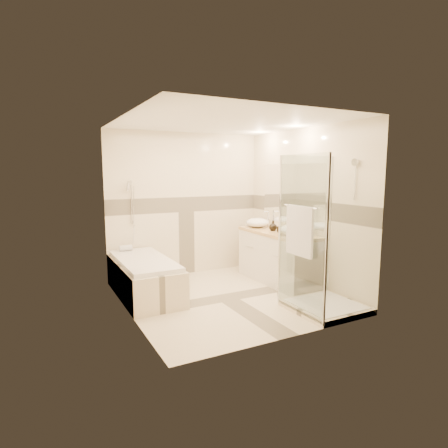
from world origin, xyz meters
name	(u,v)px	position (x,y,z in m)	size (l,w,h in m)	color
room	(229,212)	(0.06, 0.01, 1.26)	(2.82, 3.02, 2.52)	beige
bathtub	(144,275)	(-1.02, 0.65, 0.31)	(0.75, 1.70, 0.56)	beige
vanity	(277,257)	(1.12, 0.30, 0.43)	(0.58, 1.62, 0.85)	silver
shower_enclosure	(316,273)	(0.83, -0.97, 0.51)	(0.96, 0.93, 2.04)	beige
vessel_sink_near	(258,222)	(1.10, 0.89, 0.93)	(0.41, 0.41, 0.16)	white
vessel_sink_far	(292,230)	(1.10, -0.10, 0.93)	(0.42, 0.42, 0.17)	white
faucet_near	(268,217)	(1.32, 0.89, 1.01)	(0.11, 0.03, 0.28)	silver
faucet_far	(303,225)	(1.32, -0.10, 1.00)	(0.10, 0.03, 0.25)	silver
amenity_bottle_a	(279,228)	(1.10, 0.23, 0.92)	(0.06, 0.06, 0.14)	black
amenity_bottle_b	(273,226)	(1.10, 0.41, 0.94)	(0.13, 0.13, 0.17)	black
folded_towels	(254,224)	(1.10, 1.00, 0.89)	(0.15, 0.25, 0.08)	silver
rolled_towel	(126,248)	(-1.13, 1.32, 0.61)	(0.09, 0.09, 0.20)	silver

